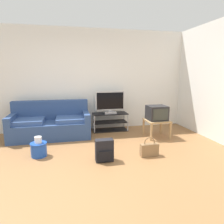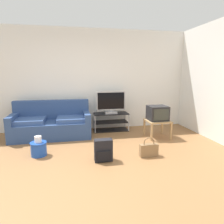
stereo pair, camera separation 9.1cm
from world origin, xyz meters
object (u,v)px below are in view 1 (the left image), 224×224
cleaning_bucket (39,148)px  couch (51,124)px  tv_stand (110,122)px  side_table (157,122)px  backpack (104,150)px  crt_tv (157,113)px  handbag (149,149)px  flat_tv (110,103)px

cleaning_bucket → couch: bearing=83.5°
tv_stand → side_table: tv_stand is taller
couch → backpack: (1.03, -1.64, -0.12)m
crt_tv → handbag: bearing=-120.5°
flat_tv → cleaning_bucket: flat_tv is taller
handbag → cleaning_bucket: size_ratio=0.98×
couch → flat_tv: size_ratio=2.39×
tv_stand → side_table: (1.00, -0.79, 0.12)m
crt_tv → backpack: (-1.49, -1.09, -0.40)m
couch → handbag: 2.50m
flat_tv → crt_tv: 1.26m
backpack → crt_tv: bearing=43.5°
flat_tv → cleaning_bucket: size_ratio=2.03×
tv_stand → cleaning_bucket: 2.17m
tv_stand → cleaning_bucket: tv_stand is taller
handbag → cleaning_bucket: (-2.03, 0.44, 0.02)m
flat_tv → crt_tv: flat_tv is taller
handbag → side_table: bearing=59.2°
tv_stand → cleaning_bucket: bearing=-139.8°
handbag → tv_stand: bearing=101.6°
handbag → couch: bearing=139.7°
flat_tv → side_table: (1.00, -0.77, -0.41)m
tv_stand → flat_tv: (0.00, -0.02, 0.53)m
backpack → cleaning_bucket: bearing=165.7°
tv_stand → backpack: (-0.49, -1.86, -0.05)m
tv_stand → crt_tv: (1.00, -0.77, 0.36)m
flat_tv → side_table: 1.33m
flat_tv → backpack: bearing=-104.9°
tv_stand → side_table: bearing=-38.2°
cleaning_bucket → crt_tv: bearing=13.3°
tv_stand → handbag: size_ratio=2.49×
couch → cleaning_bucket: (-0.13, -1.18, -0.16)m
tv_stand → flat_tv: size_ratio=1.20×
tv_stand → side_table: 1.28m
couch → flat_tv: bearing=7.6°
side_table → crt_tv: crt_tv is taller
side_table → handbag: bearing=-120.8°
flat_tv → couch: bearing=-172.4°
couch → flat_tv: (1.52, 0.20, 0.46)m
crt_tv → flat_tv: bearing=143.2°
flat_tv → cleaning_bucket: bearing=-140.2°
side_table → couch: bearing=167.5°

